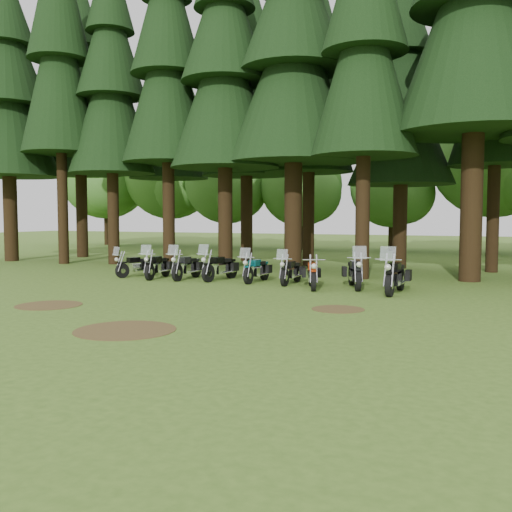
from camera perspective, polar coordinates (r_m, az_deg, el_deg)
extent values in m
plane|color=#3F631F|center=(16.54, -7.55, -4.56)|extent=(120.00, 120.00, 0.00)
cylinder|color=black|center=(33.89, -23.35, 4.20)|extent=(0.73, 0.73, 5.51)
cone|color=black|center=(34.35, -23.61, 13.04)|extent=(5.49, 5.49, 6.89)
cone|color=black|center=(35.02, -23.76, 18.30)|extent=(4.39, 4.39, 5.82)
cone|color=black|center=(35.76, -23.89, 22.31)|extent=(3.07, 3.07, 4.59)
cylinder|color=black|center=(30.96, -18.78, 5.54)|extent=(0.52, 0.52, 6.77)
cone|color=black|center=(31.82, -19.06, 17.30)|extent=(3.92, 3.92, 8.47)
cylinder|color=black|center=(29.99, -14.09, 4.49)|extent=(0.58, 0.58, 5.53)
cone|color=black|center=(30.51, -14.26, 14.49)|extent=(4.32, 4.32, 6.91)
cone|color=black|center=(31.27, -14.38, 20.38)|extent=(3.46, 3.46, 5.83)
cylinder|color=black|center=(27.75, -8.73, 5.09)|extent=(0.58, 0.58, 5.99)
cone|color=black|center=(28.45, -8.86, 16.72)|extent=(4.32, 4.32, 7.49)
cone|color=black|center=(29.43, -8.94, 23.45)|extent=(3.45, 3.45, 6.32)
cylinder|color=black|center=(26.16, -3.09, 4.73)|extent=(0.66, 0.66, 5.57)
cone|color=black|center=(26.76, -3.14, 16.23)|extent=(4.95, 4.95, 6.96)
cone|color=black|center=(27.64, -3.16, 22.90)|extent=(3.96, 3.96, 5.87)
cylinder|color=black|center=(24.92, 3.74, 4.91)|extent=(0.77, 0.77, 5.70)
cone|color=black|center=(25.59, 3.80, 17.23)|extent=(5.81, 5.81, 7.12)
cylinder|color=black|center=(22.62, 10.62, 4.96)|extent=(0.55, 0.55, 5.71)
cone|color=black|center=(23.36, 10.81, 18.50)|extent=(4.15, 4.15, 7.14)
cylinder|color=black|center=(22.85, 20.77, 5.90)|extent=(0.80, 0.80, 6.62)
cone|color=black|center=(23.93, 21.18, 21.24)|extent=(5.98, 5.98, 8.27)
cylinder|color=black|center=(35.74, -17.03, 4.62)|extent=(0.67, 0.67, 5.87)
cone|color=black|center=(36.25, -17.22, 13.53)|extent=(5.00, 5.00, 7.33)
cone|color=black|center=(36.99, -17.33, 18.83)|extent=(4.00, 4.00, 6.19)
cone|color=black|center=(37.79, -17.43, 22.86)|extent=(2.80, 2.80, 4.89)
cylinder|color=black|center=(33.43, -8.66, 4.51)|extent=(0.60, 0.60, 5.53)
cone|color=black|center=(33.89, -8.76, 13.50)|extent=(4.52, 4.52, 6.91)
cone|color=black|center=(34.58, -8.82, 18.84)|extent=(3.62, 3.62, 5.83)
cone|color=black|center=(35.33, -8.87, 22.91)|extent=(2.53, 2.53, 4.61)
cylinder|color=black|center=(31.18, -0.94, 4.62)|extent=(0.65, 0.65, 5.55)
cone|color=black|center=(31.68, -0.96, 14.29)|extent=(4.85, 4.85, 6.94)
cone|color=black|center=(32.43, -0.96, 20.00)|extent=(3.88, 3.88, 5.86)
cylinder|color=black|center=(28.37, 5.27, 4.62)|extent=(0.58, 0.58, 5.52)
cone|color=black|center=(28.91, 5.34, 15.16)|extent=(4.35, 4.35, 6.90)
cone|color=black|center=(29.72, 5.38, 21.34)|extent=(3.48, 3.48, 5.83)
cylinder|color=black|center=(27.64, 14.20, 3.68)|extent=(0.66, 0.66, 4.70)
cone|color=black|center=(27.98, 14.37, 12.93)|extent=(4.94, 4.94, 5.87)
cone|color=black|center=(28.55, 14.47, 18.43)|extent=(3.95, 3.95, 4.96)
cone|color=black|center=(29.18, 14.55, 22.62)|extent=(2.77, 2.77, 3.91)
cylinder|color=black|center=(26.91, 22.63, 4.41)|extent=(0.53, 0.53, 5.56)
cone|color=black|center=(27.49, 22.94, 15.59)|extent=(3.94, 3.94, 6.95)
cone|color=black|center=(28.35, 23.14, 22.09)|extent=(3.15, 3.15, 5.87)
cylinder|color=black|center=(50.15, -14.74, 3.00)|extent=(0.36, 0.36, 3.33)
sphere|color=#386E25|center=(50.28, -14.83, 8.06)|extent=(7.78, 7.78, 7.78)
sphere|color=#386E25|center=(48.71, -14.22, 7.29)|extent=(5.55, 5.55, 5.55)
cylinder|color=black|center=(47.07, -8.48, 3.00)|extent=(0.36, 0.36, 3.29)
sphere|color=#386E25|center=(47.19, -8.53, 8.34)|extent=(7.69, 7.69, 7.69)
sphere|color=#386E25|center=(45.71, -7.69, 7.53)|extent=(5.49, 5.49, 5.49)
cylinder|color=black|center=(43.47, -2.88, 2.63)|extent=(0.36, 0.36, 2.80)
sphere|color=#386E25|center=(43.53, -2.90, 7.55)|extent=(6.53, 6.53, 6.53)
sphere|color=#386E25|center=(42.34, -1.97, 6.77)|extent=(4.67, 4.67, 4.67)
cylinder|color=black|center=(41.58, 4.46, 2.39)|extent=(0.36, 0.36, 2.55)
sphere|color=#386E25|center=(41.62, 4.49, 7.07)|extent=(5.95, 5.95, 5.95)
sphere|color=#386E25|center=(40.63, 5.55, 6.30)|extent=(4.25, 4.25, 4.25)
cylinder|color=black|center=(41.17, 13.34, 2.22)|extent=(0.36, 0.36, 2.47)
sphere|color=#386E25|center=(41.21, 13.41, 6.80)|extent=(5.76, 5.76, 5.76)
sphere|color=#386E25|center=(40.37, 14.63, 6.02)|extent=(4.12, 4.12, 4.12)
cylinder|color=black|center=(40.02, 22.58, 2.72)|extent=(0.36, 0.36, 3.52)
sphere|color=#386E25|center=(40.21, 22.77, 9.42)|extent=(8.21, 8.21, 8.21)
cylinder|color=#4C3D1E|center=(16.75, -20.00, -4.64)|extent=(1.80, 1.80, 0.01)
cylinder|color=#4C3D1E|center=(15.25, 8.20, -5.28)|extent=(1.40, 1.40, 0.01)
cylinder|color=#4C3D1E|center=(12.71, -12.95, -7.22)|extent=(2.20, 2.20, 0.01)
cylinder|color=black|center=(23.20, -13.23, -1.44)|extent=(0.32, 0.59, 0.58)
cylinder|color=black|center=(23.96, -10.46, -1.23)|extent=(0.32, 0.59, 0.58)
cube|color=silver|center=(23.59, -11.73, -1.13)|extent=(0.45, 0.67, 0.30)
cube|color=black|center=(23.45, -12.16, -0.39)|extent=(0.42, 0.55, 0.21)
cube|color=black|center=(23.68, -11.34, -0.42)|extent=(0.42, 0.55, 0.11)
cube|color=silver|center=(23.00, -13.82, 0.48)|extent=(0.39, 0.24, 0.35)
cylinder|color=black|center=(22.12, -10.60, -1.59)|extent=(0.23, 0.66, 0.64)
cylinder|color=black|center=(23.49, -9.03, -1.24)|extent=(0.23, 0.66, 0.64)
cube|color=silver|center=(22.84, -9.74, -1.18)|extent=(0.37, 0.71, 0.33)
cube|color=black|center=(22.61, -9.98, -0.35)|extent=(0.37, 0.57, 0.23)
cube|color=black|center=(23.01, -9.52, -0.36)|extent=(0.37, 0.57, 0.12)
cube|color=silver|center=(21.79, -10.95, 0.61)|extent=(0.42, 0.18, 0.38)
cylinder|color=black|center=(21.63, -7.88, -1.67)|extent=(0.16, 0.66, 0.65)
cylinder|color=black|center=(22.98, -6.03, -1.32)|extent=(0.16, 0.66, 0.65)
cube|color=silver|center=(22.34, -6.87, -1.25)|extent=(0.30, 0.70, 0.34)
cube|color=#222228|center=(22.11, -7.15, -0.39)|extent=(0.32, 0.55, 0.24)
cube|color=black|center=(22.51, -6.61, -0.40)|extent=(0.32, 0.55, 0.12)
cube|color=silver|center=(21.31, -8.28, 0.61)|extent=(0.42, 0.14, 0.39)
cylinder|color=black|center=(21.22, -4.80, -1.74)|extent=(0.23, 0.68, 0.66)
cylinder|color=black|center=(22.50, -2.47, -1.40)|extent=(0.23, 0.68, 0.66)
cube|color=silver|center=(21.89, -3.53, -1.32)|extent=(0.38, 0.74, 0.34)
cube|color=black|center=(21.67, -3.88, -0.41)|extent=(0.37, 0.59, 0.24)
cube|color=black|center=(22.05, -3.19, -0.44)|extent=(0.37, 0.59, 0.12)
cube|color=silver|center=(20.91, -5.30, 0.64)|extent=(0.44, 0.18, 0.40)
cylinder|color=black|center=(20.52, -0.77, -1.98)|extent=(0.14, 0.62, 0.62)
cylinder|color=black|center=(21.84, 0.86, -1.62)|extent=(0.14, 0.62, 0.62)
cube|color=silver|center=(21.21, 0.12, -1.55)|extent=(0.28, 0.66, 0.32)
cube|color=#095A6C|center=(20.98, -0.12, -0.69)|extent=(0.29, 0.52, 0.23)
cube|color=black|center=(21.38, 0.36, -0.70)|extent=(0.29, 0.52, 0.11)
cube|color=silver|center=(20.19, -1.11, 0.31)|extent=(0.40, 0.13, 0.37)
cylinder|color=black|center=(19.95, 2.88, -2.17)|extent=(0.15, 0.62, 0.62)
cylinder|color=black|center=(21.32, 4.15, -1.78)|extent=(0.15, 0.62, 0.62)
cube|color=silver|center=(20.67, 3.58, -1.72)|extent=(0.28, 0.66, 0.32)
cube|color=black|center=(20.44, 3.39, -0.84)|extent=(0.29, 0.52, 0.22)
cube|color=black|center=(20.84, 3.76, -0.85)|extent=(0.29, 0.52, 0.11)
cube|color=silver|center=(19.62, 2.62, 0.16)|extent=(0.39, 0.13, 0.37)
cylinder|color=black|center=(18.68, 5.76, -2.54)|extent=(0.36, 0.67, 0.66)
cylinder|color=black|center=(20.22, 5.52, -2.04)|extent=(0.36, 0.67, 0.66)
cube|color=silver|center=(19.49, 5.63, -2.00)|extent=(0.51, 0.75, 0.34)
cube|color=#B23210|center=(19.23, 5.67, -1.00)|extent=(0.47, 0.62, 0.24)
cube|color=black|center=(19.69, 5.60, -1.00)|extent=(0.47, 0.62, 0.12)
cylinder|color=black|center=(18.90, 10.15, -2.44)|extent=(0.39, 0.71, 0.70)
cylinder|color=black|center=(20.52, 9.53, -1.93)|extent=(0.39, 0.71, 0.70)
cube|color=silver|center=(19.75, 9.81, -1.88)|extent=(0.54, 0.80, 0.36)
cube|color=black|center=(19.48, 9.91, -0.84)|extent=(0.50, 0.66, 0.25)
cube|color=black|center=(19.96, 9.73, -0.84)|extent=(0.50, 0.66, 0.13)
cube|color=silver|center=(18.51, 10.32, 0.35)|extent=(0.46, 0.28, 0.42)
cylinder|color=black|center=(17.80, 13.22, -2.85)|extent=(0.18, 0.73, 0.73)
cylinder|color=black|center=(19.46, 14.25, -2.28)|extent=(0.18, 0.73, 0.73)
cube|color=silver|center=(18.67, 13.80, -2.23)|extent=(0.33, 0.78, 0.37)
cube|color=black|center=(18.39, 13.67, -1.09)|extent=(0.35, 0.61, 0.26)
cube|color=black|center=(18.89, 13.97, -1.09)|extent=(0.35, 0.61, 0.13)
cube|color=silver|center=(17.39, 13.05, 0.23)|extent=(0.47, 0.15, 0.43)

